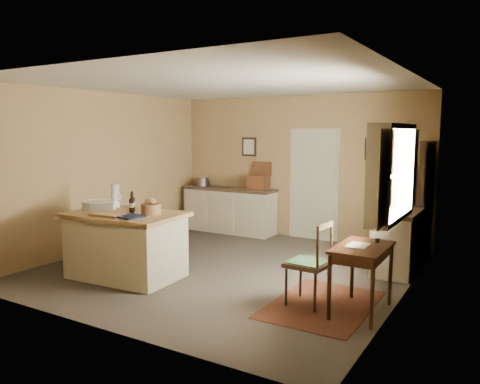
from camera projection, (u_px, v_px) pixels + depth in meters
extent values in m
plane|color=#51483E|center=(228.00, 268.00, 6.97)|extent=(5.00, 5.00, 0.00)
cube|color=#9C794B|center=(297.00, 167.00, 8.93)|extent=(5.00, 0.10, 2.70)
cube|color=#9C794B|center=(94.00, 199.00, 4.67)|extent=(5.00, 0.10, 2.70)
cube|color=#9C794B|center=(105.00, 171.00, 8.07)|extent=(0.10, 5.00, 2.70)
cube|color=#9C794B|center=(406.00, 189.00, 5.53)|extent=(0.10, 5.00, 2.70)
plane|color=silver|center=(227.00, 83.00, 6.63)|extent=(5.00, 5.00, 0.00)
cube|color=#B9BC9F|center=(314.00, 184.00, 8.76)|extent=(0.97, 0.06, 2.11)
cube|color=black|center=(249.00, 147.00, 9.40)|extent=(0.32, 0.02, 0.38)
cube|color=beige|center=(249.00, 147.00, 9.39)|extent=(0.24, 0.01, 0.30)
cube|color=black|center=(374.00, 149.00, 8.13)|extent=(0.32, 0.02, 0.38)
cube|color=beige|center=(374.00, 149.00, 8.12)|extent=(0.24, 0.01, 0.30)
cube|color=#BDB193|center=(390.00, 218.00, 5.47)|extent=(0.25, 1.32, 0.06)
cube|color=#BDB193|center=(394.00, 126.00, 5.33)|extent=(0.25, 1.32, 0.06)
cube|color=white|center=(403.00, 173.00, 5.34)|extent=(0.01, 1.20, 1.00)
cube|color=#BDB193|center=(382.00, 179.00, 4.66)|extent=(0.04, 0.35, 1.00)
cube|color=#BDB193|center=(413.00, 168.00, 6.05)|extent=(0.04, 0.35, 1.00)
cube|color=#BDB193|center=(126.00, 247.00, 6.51)|extent=(1.52, 1.00, 0.85)
cube|color=olive|center=(125.00, 215.00, 6.45)|extent=(1.64, 1.12, 0.06)
cylinder|color=white|center=(99.00, 205.00, 6.73)|extent=(0.46, 0.46, 0.11)
cube|color=olive|center=(110.00, 214.00, 6.24)|extent=(0.48, 0.35, 0.03)
cube|color=black|center=(129.00, 216.00, 6.11)|extent=(0.41, 0.35, 0.02)
cylinder|color=brown|center=(151.00, 209.00, 6.32)|extent=(0.28, 0.28, 0.14)
cylinder|color=black|center=(133.00, 201.00, 6.52)|extent=(0.06, 0.06, 0.29)
cylinder|color=black|center=(132.00, 203.00, 6.40)|extent=(0.06, 0.06, 0.29)
cube|color=#BDB193|center=(229.00, 211.00, 9.48)|extent=(1.91, 0.52, 0.85)
cube|color=#332319|center=(229.00, 189.00, 9.42)|extent=(1.95, 0.55, 0.05)
cube|color=#4F2B16|center=(258.00, 183.00, 9.06)|extent=(0.38, 0.29, 0.28)
cylinder|color=#59544F|center=(202.00, 182.00, 9.74)|extent=(0.32, 0.32, 0.18)
cube|color=#562B16|center=(322.00, 304.00, 5.49)|extent=(1.10, 1.60, 0.01)
cube|color=#32180C|center=(362.00, 247.00, 5.17)|extent=(0.54, 0.88, 0.03)
cube|color=#32180C|center=(362.00, 253.00, 5.18)|extent=(0.48, 0.82, 0.10)
cube|color=silver|center=(358.00, 245.00, 5.19)|extent=(0.22, 0.30, 0.01)
cylinder|color=black|center=(377.00, 240.00, 5.32)|extent=(0.05, 0.05, 0.05)
cylinder|color=#32180C|center=(329.00, 288.00, 4.99)|extent=(0.04, 0.04, 0.72)
cylinder|color=#32180C|center=(372.00, 296.00, 4.76)|extent=(0.04, 0.04, 0.72)
cylinder|color=#32180C|center=(352.00, 269.00, 5.67)|extent=(0.04, 0.04, 0.72)
cylinder|color=#32180C|center=(390.00, 275.00, 5.44)|extent=(0.04, 0.04, 0.72)
cube|color=#BDB193|center=(397.00, 243.00, 6.72)|extent=(0.53, 0.97, 0.85)
cube|color=#332319|center=(398.00, 213.00, 6.67)|extent=(0.56, 1.01, 0.05)
cylinder|color=silver|center=(394.00, 209.00, 6.55)|extent=(0.23, 0.23, 0.09)
cube|color=#312115|center=(414.00, 204.00, 7.04)|extent=(0.32, 0.04, 1.87)
cube|color=#312115|center=(423.00, 198.00, 7.73)|extent=(0.32, 0.04, 1.87)
cube|color=#312115|center=(429.00, 201.00, 7.31)|extent=(0.02, 0.84, 1.87)
cube|color=#312115|center=(416.00, 256.00, 7.50)|extent=(0.32, 0.80, 0.03)
cube|color=#312115|center=(417.00, 227.00, 7.44)|extent=(0.32, 0.80, 0.03)
cube|color=#312115|center=(419.00, 198.00, 7.38)|extent=(0.32, 0.80, 0.03)
cube|color=#312115|center=(420.00, 174.00, 7.33)|extent=(0.32, 0.80, 0.03)
cube|color=#312115|center=(421.00, 150.00, 7.28)|extent=(0.32, 0.80, 0.03)
cylinder|color=white|center=(419.00, 194.00, 7.37)|extent=(0.12, 0.12, 0.11)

